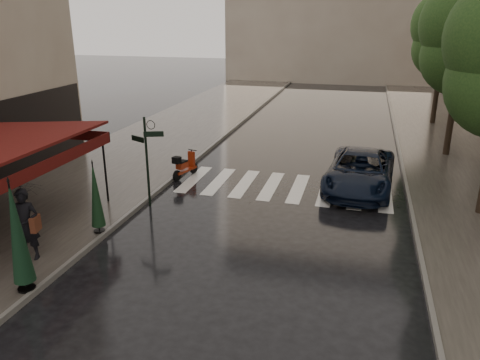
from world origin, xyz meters
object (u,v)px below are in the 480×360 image
at_px(parked_car, 360,171).
at_px(parasol_front, 17,232).
at_px(scooter, 184,166).
at_px(pedestrian_with_umbrella, 21,197).
at_px(parasol_back, 96,195).

bearing_deg(parked_car, parasol_front, -124.23).
bearing_deg(scooter, pedestrian_with_umbrella, -84.76).
bearing_deg(pedestrian_with_umbrella, parasol_front, -69.98).
distance_m(scooter, parasol_back, 5.70).
height_order(pedestrian_with_umbrella, parasol_back, pedestrian_with_umbrella).
xyz_separation_m(scooter, parked_car, (6.83, 0.46, 0.23)).
relative_size(scooter, parasol_front, 0.55).
distance_m(scooter, parasol_front, 8.92).
distance_m(pedestrian_with_umbrella, parasol_back, 2.17).
xyz_separation_m(pedestrian_with_umbrella, parasol_front, (0.90, -1.32, -0.24)).
distance_m(parked_car, parasol_front, 11.88).
xyz_separation_m(parked_car, parasol_back, (-7.35, -6.07, 0.59)).
bearing_deg(parasol_front, parasol_back, 90.00).
bearing_deg(scooter, parasol_front, -77.44).
xyz_separation_m(pedestrian_with_umbrella, parked_car, (8.25, 7.97, -1.14)).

